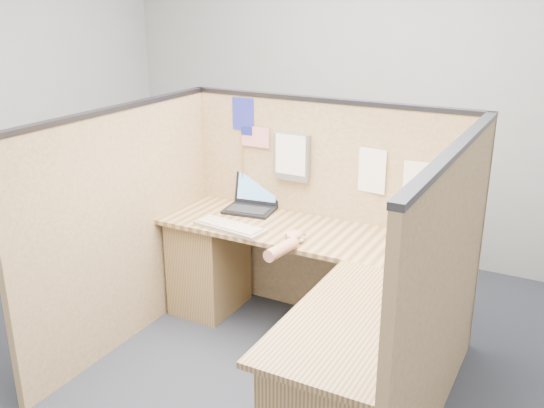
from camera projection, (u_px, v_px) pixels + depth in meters
The scene contains 13 objects.
floor at pixel (253, 385), 3.53m from camera, with size 5.00×5.00×0.00m, color #1F242C.
wall_back at pixel (389, 92), 4.94m from camera, with size 5.00×5.00×0.00m, color #929596.
cubicle_partitions at pixel (288, 239), 3.63m from camera, with size 2.06×1.83×1.53m.
l_desk at pixel (304, 311), 3.56m from camera, with size 1.95×1.75×0.73m.
laptop at pixel (254, 201), 4.24m from camera, with size 0.36×0.36×0.24m.
keyboard at pixel (230, 227), 3.88m from camera, with size 0.50×0.23×0.03m.
mouse at pixel (295, 239), 3.67m from camera, with size 0.11×0.07×0.05m, color silver.
hand_forearm at pixel (286, 245), 3.54m from camera, with size 0.11×0.40×0.08m.
blue_poster at pixel (243, 114), 4.17m from camera, with size 0.17×0.00×0.22m, color #212899.
american_flag at pixel (252, 139), 4.18m from camera, with size 0.22×0.01×0.38m.
file_holder at pixel (292, 157), 4.05m from camera, with size 0.25×0.05×0.32m.
paper_left at pixel (369, 170), 3.84m from camera, with size 0.22×0.00×0.29m, color white.
paper_right at pixel (419, 182), 3.71m from camera, with size 0.20×0.00×0.26m, color white.
Camera 1 is at (1.51, -2.58, 2.16)m, focal length 40.00 mm.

